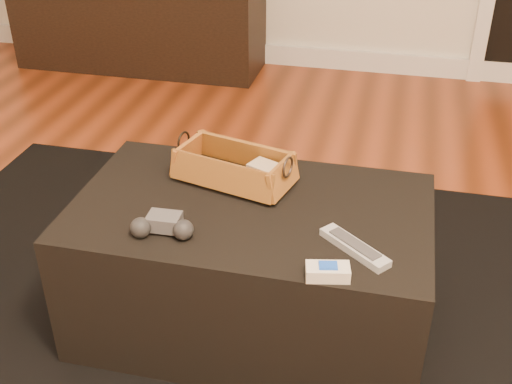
% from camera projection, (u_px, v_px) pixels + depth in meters
% --- Properties ---
extents(baseboard, '(5.00, 0.04, 0.12)m').
position_uv_depth(baseboard, '(330.00, 59.00, 3.93)').
color(baseboard, white).
rests_on(baseboard, floor).
extents(media_cabinet, '(1.47, 0.45, 0.58)m').
position_uv_depth(media_cabinet, '(139.00, 19.00, 3.85)').
color(media_cabinet, black).
rests_on(media_cabinet, floor).
extents(area_rug, '(2.60, 2.00, 0.01)m').
position_uv_depth(area_rug, '(247.00, 332.00, 1.97)').
color(area_rug, black).
rests_on(area_rug, floor).
extents(ottoman, '(1.00, 0.60, 0.42)m').
position_uv_depth(ottoman, '(251.00, 266.00, 1.90)').
color(ottoman, black).
rests_on(ottoman, area_rug).
extents(tv_remote, '(0.19, 0.07, 0.02)m').
position_uv_depth(tv_remote, '(227.00, 175.00, 1.89)').
color(tv_remote, black).
rests_on(tv_remote, wicker_basket).
extents(cloth_bundle, '(0.12, 0.10, 0.05)m').
position_uv_depth(cloth_bundle, '(266.00, 173.00, 1.87)').
color(cloth_bundle, tan).
rests_on(cloth_bundle, wicker_basket).
extents(wicker_basket, '(0.38, 0.26, 0.12)m').
position_uv_depth(wicker_basket, '(234.00, 169.00, 1.89)').
color(wicker_basket, '#B07B27').
rests_on(wicker_basket, ottoman).
extents(game_controller, '(0.17, 0.10, 0.05)m').
position_uv_depth(game_controller, '(163.00, 226.00, 1.66)').
color(game_controller, '#424145').
rests_on(game_controller, ottoman).
extents(silver_remote, '(0.19, 0.17, 0.02)m').
position_uv_depth(silver_remote, '(355.00, 247.00, 1.60)').
color(silver_remote, '#B4B7BC').
rests_on(silver_remote, ottoman).
extents(cream_gadget, '(0.11, 0.07, 0.04)m').
position_uv_depth(cream_gadget, '(328.00, 272.00, 1.51)').
color(cream_gadget, beige).
rests_on(cream_gadget, ottoman).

